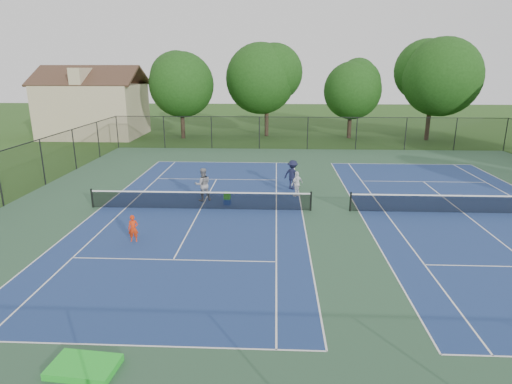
{
  "coord_description": "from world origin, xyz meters",
  "views": [
    {
      "loc": [
        -2.98,
        -21.85,
        7.39
      ],
      "look_at": [
        -3.94,
        -1.0,
        1.3
      ],
      "focal_mm": 30.0,
      "sensor_mm": 36.0,
      "label": 1
    }
  ],
  "objects_px": {
    "tree_back_c": "(352,86)",
    "ball_hopper": "(227,196)",
    "instructor": "(203,184)",
    "bystander_b": "(293,175)",
    "child_player": "(133,229)",
    "clapboard_house": "(94,108)",
    "bystander_a": "(297,184)",
    "ball_crate": "(227,202)",
    "tree_back_b": "(267,75)",
    "tree_back_a": "(181,81)",
    "tree_back_d": "(434,73)"
  },
  "relations": [
    {
      "from": "tree_back_c",
      "to": "ball_hopper",
      "type": "bearing_deg",
      "value": -113.76
    },
    {
      "from": "instructor",
      "to": "bystander_b",
      "type": "relative_size",
      "value": 1.03
    },
    {
      "from": "tree_back_c",
      "to": "child_player",
      "type": "relative_size",
      "value": 6.93
    },
    {
      "from": "clapboard_house",
      "to": "bystander_a",
      "type": "relative_size",
      "value": 7.15
    },
    {
      "from": "ball_crate",
      "to": "ball_hopper",
      "type": "height_order",
      "value": "ball_hopper"
    },
    {
      "from": "tree_back_b",
      "to": "clapboard_house",
      "type": "distance_m",
      "value": 19.35
    },
    {
      "from": "tree_back_a",
      "to": "child_player",
      "type": "height_order",
      "value": "tree_back_a"
    },
    {
      "from": "tree_back_a",
      "to": "child_player",
      "type": "xyz_separation_m",
      "value": [
        3.83,
        -28.59,
        -5.43
      ]
    },
    {
      "from": "clapboard_house",
      "to": "ball_crate",
      "type": "xyz_separation_m",
      "value": [
        17.36,
        -24.16,
        -2.93
      ]
    },
    {
      "from": "clapboard_house",
      "to": "instructor",
      "type": "bearing_deg",
      "value": -55.84
    },
    {
      "from": "tree_back_a",
      "to": "ball_crate",
      "type": "distance_m",
      "value": 25.0
    },
    {
      "from": "tree_back_b",
      "to": "bystander_b",
      "type": "relative_size",
      "value": 5.39
    },
    {
      "from": "bystander_b",
      "to": "ball_hopper",
      "type": "bearing_deg",
      "value": 73.82
    },
    {
      "from": "tree_back_b",
      "to": "ball_crate",
      "type": "xyz_separation_m",
      "value": [
        -1.64,
        -25.16,
        -6.43
      ]
    },
    {
      "from": "tree_back_c",
      "to": "bystander_b",
      "type": "relative_size",
      "value": 4.51
    },
    {
      "from": "tree_back_c",
      "to": "ball_hopper",
      "type": "relative_size",
      "value": 21.47
    },
    {
      "from": "child_player",
      "to": "ball_hopper",
      "type": "height_order",
      "value": "child_player"
    },
    {
      "from": "tree_back_d",
      "to": "bystander_b",
      "type": "xyz_separation_m",
      "value": [
        -14.88,
        -19.77,
        -5.89
      ]
    },
    {
      "from": "instructor",
      "to": "ball_hopper",
      "type": "bearing_deg",
      "value": 133.67
    },
    {
      "from": "bystander_a",
      "to": "ball_hopper",
      "type": "relative_size",
      "value": 3.86
    },
    {
      "from": "clapboard_house",
      "to": "bystander_b",
      "type": "xyz_separation_m",
      "value": [
        21.12,
        -20.77,
        -2.16
      ]
    },
    {
      "from": "tree_back_c",
      "to": "instructor",
      "type": "distance_m",
      "value": 26.76
    },
    {
      "from": "tree_back_b",
      "to": "bystander_b",
      "type": "height_order",
      "value": "tree_back_b"
    },
    {
      "from": "tree_back_b",
      "to": "tree_back_d",
      "type": "height_order",
      "value": "tree_back_d"
    },
    {
      "from": "ball_crate",
      "to": "ball_hopper",
      "type": "distance_m",
      "value": 0.36
    },
    {
      "from": "tree_back_c",
      "to": "tree_back_d",
      "type": "distance_m",
      "value": 8.17
    },
    {
      "from": "tree_back_c",
      "to": "ball_crate",
      "type": "bearing_deg",
      "value": -113.76
    },
    {
      "from": "child_player",
      "to": "instructor",
      "type": "bearing_deg",
      "value": 62.47
    },
    {
      "from": "bystander_a",
      "to": "instructor",
      "type": "bearing_deg",
      "value": -31.98
    },
    {
      "from": "child_player",
      "to": "bystander_b",
      "type": "distance_m",
      "value": 11.44
    },
    {
      "from": "clapboard_house",
      "to": "tree_back_a",
      "type": "bearing_deg",
      "value": -5.71
    },
    {
      "from": "tree_back_c",
      "to": "tree_back_d",
      "type": "bearing_deg",
      "value": -7.13
    },
    {
      "from": "tree_back_c",
      "to": "child_player",
      "type": "bearing_deg",
      "value": -115.58
    },
    {
      "from": "tree_back_d",
      "to": "tree_back_a",
      "type": "bearing_deg",
      "value": -180.0
    },
    {
      "from": "tree_back_d",
      "to": "ball_hopper",
      "type": "distance_m",
      "value": 30.39
    },
    {
      "from": "clapboard_house",
      "to": "child_player",
      "type": "relative_size",
      "value": 8.92
    },
    {
      "from": "tree_back_b",
      "to": "ball_crate",
      "type": "height_order",
      "value": "tree_back_b"
    },
    {
      "from": "bystander_b",
      "to": "ball_hopper",
      "type": "height_order",
      "value": "bystander_b"
    },
    {
      "from": "tree_back_d",
      "to": "bystander_a",
      "type": "height_order",
      "value": "tree_back_d"
    },
    {
      "from": "tree_back_a",
      "to": "bystander_a",
      "type": "height_order",
      "value": "tree_back_a"
    },
    {
      "from": "bystander_b",
      "to": "ball_hopper",
      "type": "distance_m",
      "value": 5.07
    },
    {
      "from": "instructor",
      "to": "bystander_a",
      "type": "relative_size",
      "value": 1.27
    },
    {
      "from": "ball_crate",
      "to": "instructor",
      "type": "bearing_deg",
      "value": 153.6
    },
    {
      "from": "tree_back_c",
      "to": "ball_crate",
      "type": "distance_m",
      "value": 26.93
    },
    {
      "from": "clapboard_house",
      "to": "bystander_a",
      "type": "distance_m",
      "value": 30.96
    },
    {
      "from": "tree_back_b",
      "to": "tree_back_c",
      "type": "distance_m",
      "value": 9.12
    },
    {
      "from": "bystander_a",
      "to": "ball_crate",
      "type": "height_order",
      "value": "bystander_a"
    },
    {
      "from": "bystander_b",
      "to": "ball_crate",
      "type": "distance_m",
      "value": 5.11
    },
    {
      "from": "clapboard_house",
      "to": "child_player",
      "type": "bearing_deg",
      "value": -64.94
    },
    {
      "from": "tree_back_d",
      "to": "ball_hopper",
      "type": "height_order",
      "value": "tree_back_d"
    }
  ]
}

